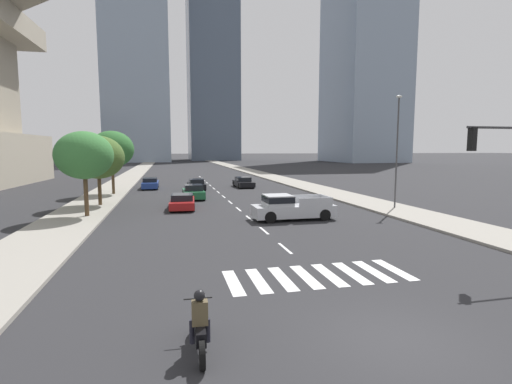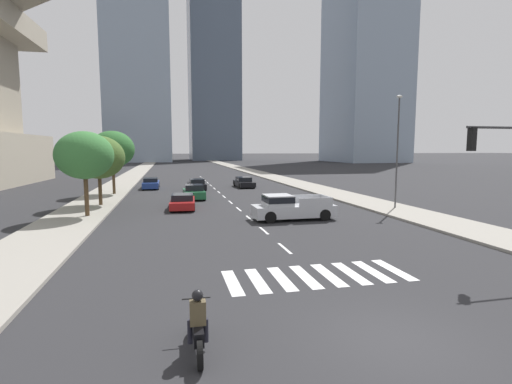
{
  "view_description": "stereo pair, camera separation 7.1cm",
  "coord_description": "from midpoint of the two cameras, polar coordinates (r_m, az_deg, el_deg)",
  "views": [
    {
      "loc": [
        -5.28,
        -7.77,
        4.63
      ],
      "look_at": [
        0.0,
        14.86,
        2.0
      ],
      "focal_mm": 26.62,
      "sensor_mm": 36.0,
      "label": 1
    },
    {
      "loc": [
        -5.21,
        -7.79,
        4.63
      ],
      "look_at": [
        0.0,
        14.86,
        2.0
      ],
      "focal_mm": 26.62,
      "sensor_mm": 36.0,
      "label": 2
    }
  ],
  "objects": [
    {
      "name": "crosswalk_near",
      "position": [
        14.44,
        9.12,
        -12.3
      ],
      "size": [
        6.75,
        2.6,
        0.01
      ],
      "color": "silver",
      "rests_on": "ground"
    },
    {
      "name": "sedan_green_2",
      "position": [
        36.03,
        -9.43,
        -0.03
      ],
      "size": [
        1.93,
        4.25,
        1.35
      ],
      "rotation": [
        0.0,
        0.0,
        1.58
      ],
      "color": "#1E6038",
      "rests_on": "ground"
    },
    {
      "name": "office_tower_center_skyline",
      "position": [
        177.61,
        -6.74,
        26.14
      ],
      "size": [
        20.21,
        25.09,
        140.44
      ],
      "color": "slate",
      "rests_on": "ground"
    },
    {
      "name": "office_tower_right_skyline",
      "position": [
        153.33,
        16.04,
        21.72
      ],
      "size": [
        22.48,
        29.81,
        101.41
      ],
      "color": "#8C9EB2",
      "rests_on": "ground"
    },
    {
      "name": "sedan_black_1",
      "position": [
        46.58,
        -1.96,
        1.45
      ],
      "size": [
        2.02,
        4.71,
        1.23
      ],
      "rotation": [
        0.0,
        0.0,
        -1.54
      ],
      "color": "black",
      "rests_on": "ground"
    },
    {
      "name": "motorcycle_lead",
      "position": [
        9.3,
        -8.66,
        -19.38
      ],
      "size": [
        0.7,
        2.12,
        1.49
      ],
      "rotation": [
        0.0,
        0.0,
        1.54
      ],
      "color": "black",
      "rests_on": "ground"
    },
    {
      "name": "street_tree_nearest",
      "position": [
        27.74,
        -24.49,
        5.02
      ],
      "size": [
        3.74,
        3.74,
        5.67
      ],
      "color": "#4C3823",
      "rests_on": "sidewalk_west"
    },
    {
      "name": "street_tree_third",
      "position": [
        40.7,
        -20.9,
        6.03
      ],
      "size": [
        4.28,
        4.28,
        6.31
      ],
      "color": "#4C3823",
      "rests_on": "sidewalk_west"
    },
    {
      "name": "lane_divider_center",
      "position": [
        41.24,
        -5.74,
        -0.02
      ],
      "size": [
        0.14,
        50.0,
        0.01
      ],
      "color": "silver",
      "rests_on": "ground"
    },
    {
      "name": "ground_plane",
      "position": [
        10.46,
        19.9,
        -20.2
      ],
      "size": [
        800.0,
        800.0,
        0.0
      ],
      "primitive_type": "plane",
      "color": "#28282B"
    },
    {
      "name": "street_lamp_east",
      "position": [
        30.91,
        20.39,
        6.76
      ],
      "size": [
        0.5,
        0.24,
        8.5
      ],
      "color": "#3F3F42",
      "rests_on": "sidewalk_east"
    },
    {
      "name": "street_tree_second",
      "position": [
        32.9,
        -22.69,
        4.82
      ],
      "size": [
        4.04,
        4.04,
        5.55
      ],
      "color": "#4C3823",
      "rests_on": "sidewalk_west"
    },
    {
      "name": "pickup_truck",
      "position": [
        25.05,
        4.99,
        -2.34
      ],
      "size": [
        5.4,
        2.05,
        1.67
      ],
      "rotation": [
        0.0,
        0.0,
        3.15
      ],
      "color": "#B7BABF",
      "rests_on": "ground"
    },
    {
      "name": "sedan_red_4",
      "position": [
        30.15,
        -11.07,
        -1.44
      ],
      "size": [
        2.12,
        4.57,
        1.17
      ],
      "rotation": [
        0.0,
        0.0,
        1.51
      ],
      "color": "maroon",
      "rests_on": "ground"
    },
    {
      "name": "sidewalk_west",
      "position": [
        38.55,
        -22.31,
        -0.82
      ],
      "size": [
        4.0,
        260.0,
        0.15
      ],
      "primitive_type": "cube",
      "color": "gray",
      "rests_on": "ground"
    },
    {
      "name": "sedan_blue_3",
      "position": [
        46.54,
        -15.63,
        1.24
      ],
      "size": [
        1.86,
        4.8,
        1.27
      ],
      "rotation": [
        0.0,
        0.0,
        1.57
      ],
      "color": "navy",
      "rests_on": "ground"
    },
    {
      "name": "sidewalk_east",
      "position": [
        41.56,
        10.66,
        0.05
      ],
      "size": [
        4.0,
        260.0,
        0.15
      ],
      "primitive_type": "cube",
      "color": "gray",
      "rests_on": "ground"
    },
    {
      "name": "sedan_black_0",
      "position": [
        44.18,
        -9.01,
        1.1
      ],
      "size": [
        1.92,
        4.54,
        1.23
      ],
      "rotation": [
        0.0,
        0.0,
        1.6
      ],
      "color": "black",
      "rests_on": "ground"
    }
  ]
}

